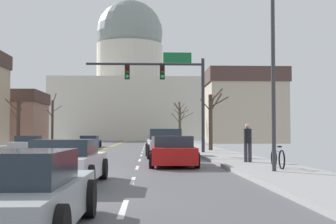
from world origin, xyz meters
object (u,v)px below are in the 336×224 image
sedan_near_02 (66,163)px  pedestrian_00 (248,141)px  sedan_oncoming_01 (89,142)px  sedan_near_01 (173,152)px  bicycle_parked (278,159)px  pickup_truck_near_00 (166,145)px  signal_gantry (170,81)px  sedan_near_03 (8,196)px  street_lamp_right (265,30)px  sedan_oncoming_00 (27,144)px

sedan_near_02 → pedestrian_00: 10.00m
sedan_near_02 → sedan_oncoming_01: 33.90m
sedan_near_01 → bicycle_parked: 4.83m
bicycle_parked → pedestrian_00: bearing=95.7°
pickup_truck_near_00 → signal_gantry: bearing=83.6°
sedan_near_03 → pedestrian_00: bearing=65.6°
sedan_near_01 → sedan_oncoming_01: bearing=104.6°
street_lamp_right → pedestrian_00: size_ratio=4.83×
pickup_truck_near_00 → bicycle_parked: (3.75, -10.33, -0.26)m
sedan_near_01 → sedan_oncoming_00: sedan_near_01 is taller
street_lamp_right → sedan_near_01: street_lamp_right is taller
sedan_oncoming_00 → bicycle_parked: (13.92, -18.80, -0.09)m
pickup_truck_near_00 → bicycle_parked: 11.00m
street_lamp_right → sedan_oncoming_01: bearing=107.6°
signal_gantry → bicycle_parked: (3.34, -14.06, -4.40)m
sedan_near_01 → sedan_near_02: 7.76m
sedan_near_03 → bicycle_parked: bearing=57.4°
sedan_near_01 → sedan_near_02: size_ratio=0.96×
sedan_oncoming_01 → sedan_oncoming_00: bearing=-106.4°
sedan_near_02 → sedan_oncoming_01: bearing=96.2°
signal_gantry → bicycle_parked: signal_gantry is taller
signal_gantry → sedan_near_01: bearing=-91.9°
street_lamp_right → signal_gantry: bearing=99.4°
sedan_oncoming_01 → sedan_near_02: bearing=-83.8°
bicycle_parked → sedan_near_01: bearing=139.8°
sedan_near_01 → sedan_near_02: (-3.34, -7.01, -0.03)m
signal_gantry → bicycle_parked: 15.10m
pedestrian_00 → sedan_oncoming_00: bearing=131.6°
pedestrian_00 → bicycle_parked: size_ratio=0.96×
sedan_oncoming_00 → bicycle_parked: bearing=-53.5°
pedestrian_00 → street_lamp_right: bearing=-94.9°
signal_gantry → pickup_truck_near_00: 5.58m
street_lamp_right → sedan_oncoming_00: street_lamp_right is taller
signal_gantry → sedan_near_01: size_ratio=1.81×
signal_gantry → sedan_oncoming_00: size_ratio=1.73×
sedan_near_03 → sedan_oncoming_00: size_ratio=0.96×
sedan_near_03 → bicycle_parked: (6.68, 10.43, -0.07)m
sedan_near_02 → sedan_near_03: (0.36, -6.54, -0.02)m
bicycle_parked → street_lamp_right: bearing=-119.1°
pickup_truck_near_00 → sedan_near_02: (-3.28, -14.22, -0.16)m
pickup_truck_near_00 → sedan_oncoming_00: bearing=140.2°
sedan_oncoming_01 → bicycle_parked: 31.67m
pedestrian_00 → sedan_oncoming_01: bearing=111.4°
sedan_near_03 → pedestrian_00: size_ratio=2.60×
sedan_near_02 → bicycle_parked: (7.04, 3.89, -0.10)m
bicycle_parked → sedan_oncoming_01: bearing=109.7°
pickup_truck_near_00 → bicycle_parked: size_ratio=3.05×
street_lamp_right → bicycle_parked: street_lamp_right is taller
sedan_near_03 → sedan_oncoming_00: 30.12m
sedan_oncoming_00 → bicycle_parked: 23.39m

